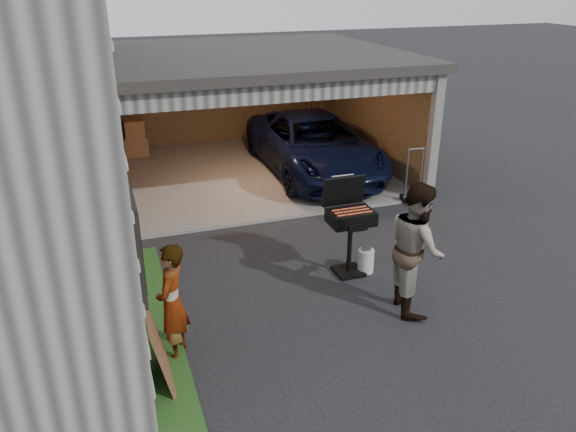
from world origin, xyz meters
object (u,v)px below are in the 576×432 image
(propane_tank, at_px, (366,261))
(hand_truck, at_px, (413,192))
(minivan, at_px, (314,147))
(plywood_panel, at_px, (159,349))
(man, at_px, (416,248))
(woman, at_px, (172,303))
(bbq_grill, at_px, (350,220))

(propane_tank, xyz_separation_m, hand_truck, (2.31, 2.40, 0.03))
(minivan, xyz_separation_m, plywood_panel, (-4.50, -6.48, -0.21))
(propane_tank, bearing_deg, man, -81.85)
(woman, height_order, bbq_grill, bbq_grill)
(man, relative_size, plywood_panel, 1.99)
(minivan, relative_size, propane_tank, 12.51)
(man, height_order, bbq_grill, man)
(man, xyz_separation_m, hand_truck, (2.14, 3.56, -0.74))
(minivan, distance_m, plywood_panel, 7.89)
(propane_tank, distance_m, hand_truck, 3.33)
(minivan, relative_size, man, 2.56)
(minivan, bearing_deg, propane_tank, -100.51)
(woman, height_order, propane_tank, woman)
(bbq_grill, xyz_separation_m, hand_truck, (2.59, 2.31, -0.71))
(man, relative_size, hand_truck, 1.61)
(woman, bearing_deg, plywood_panel, -2.71)
(bbq_grill, distance_m, hand_truck, 3.55)
(minivan, bearing_deg, bbq_grill, -103.95)
(man, xyz_separation_m, bbq_grill, (-0.45, 1.25, -0.03))
(bbq_grill, xyz_separation_m, propane_tank, (0.28, -0.09, -0.74))
(plywood_panel, xyz_separation_m, hand_truck, (5.83, 4.06, -0.25))
(minivan, relative_size, plywood_panel, 5.10)
(bbq_grill, bearing_deg, plywood_panel, -151.69)
(bbq_grill, relative_size, propane_tank, 3.99)
(bbq_grill, distance_m, propane_tank, 0.80)
(woman, bearing_deg, man, 114.97)
(minivan, height_order, woman, woman)
(hand_truck, bearing_deg, propane_tank, -129.92)
(bbq_grill, bearing_deg, minivan, 75.14)
(bbq_grill, bearing_deg, hand_truck, 41.74)
(man, bearing_deg, plywood_panel, 110.40)
(plywood_panel, bearing_deg, minivan, 55.25)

